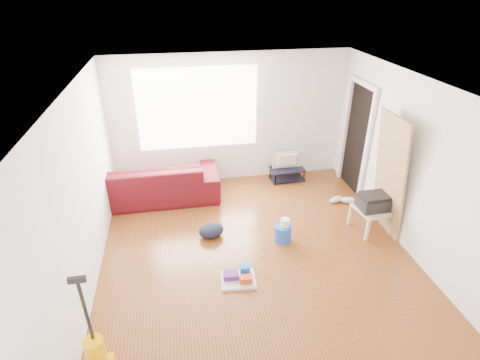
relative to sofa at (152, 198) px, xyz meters
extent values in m
cube|color=maroon|center=(1.57, -1.95, 0.00)|extent=(4.50, 5.00, 0.01)
cube|color=white|center=(1.57, -1.95, 2.50)|extent=(4.50, 5.00, 0.01)
cube|color=white|center=(1.57, 0.55, 1.25)|extent=(4.50, 0.01, 2.50)
cube|color=white|center=(1.57, -4.45, 1.25)|extent=(4.50, 0.01, 2.50)
cube|color=white|center=(-0.68, -1.95, 1.25)|extent=(0.01, 5.00, 2.50)
cube|color=white|center=(3.82, -1.95, 1.25)|extent=(0.01, 5.00, 2.50)
cube|color=white|center=(0.97, 0.53, 1.50)|extent=(2.20, 0.01, 1.50)
cube|color=white|center=(3.78, -0.70, 1.00)|extent=(0.06, 0.08, 2.00)
cube|color=white|center=(3.78, 0.20, 1.00)|extent=(0.06, 0.08, 2.00)
cube|color=white|center=(3.78, -0.25, 2.04)|extent=(0.06, 0.98, 0.08)
cube|color=black|center=(3.82, -0.25, 1.00)|extent=(0.01, 0.86, 1.98)
imported|color=#47090C|center=(0.00, 0.00, 0.00)|extent=(2.48, 0.97, 0.72)
cube|color=black|center=(2.69, 0.27, 0.03)|extent=(0.69, 0.43, 0.02)
cube|color=black|center=(2.69, 0.27, 0.24)|extent=(0.69, 0.43, 0.02)
cylinder|color=black|center=(2.40, 0.09, 0.12)|extent=(0.02, 0.02, 0.25)
cylinder|color=black|center=(2.37, 0.41, 0.12)|extent=(0.02, 0.02, 0.25)
cylinder|color=black|center=(3.00, 0.13, 0.12)|extent=(0.02, 0.02, 0.25)
cylinder|color=black|center=(2.98, 0.45, 0.12)|extent=(0.02, 0.02, 0.25)
imported|color=black|center=(2.69, 0.27, 0.42)|extent=(0.59, 0.08, 0.34)
cube|color=tan|center=(3.52, -1.62, 0.39)|extent=(0.58, 0.58, 0.05)
cube|color=tan|center=(3.34, -1.89, 0.18)|extent=(0.05, 0.05, 0.37)
cube|color=tan|center=(3.26, -1.44, 0.18)|extent=(0.05, 0.05, 0.37)
cube|color=tan|center=(3.79, -1.81, 0.18)|extent=(0.05, 0.05, 0.37)
cube|color=tan|center=(3.71, -1.36, 0.18)|extent=(0.05, 0.05, 0.37)
cube|color=black|center=(3.52, -1.62, 0.51)|extent=(0.48, 0.38, 0.20)
cube|color=black|center=(3.52, -1.62, 0.64)|extent=(0.44, 0.33, 0.05)
cylinder|color=blue|center=(2.05, -1.65, 0.00)|extent=(0.35, 0.35, 0.27)
cylinder|color=silver|center=(2.07, -1.65, 0.20)|extent=(0.14, 0.14, 0.12)
cube|color=silver|center=(1.21, -2.42, 0.02)|extent=(0.49, 0.41, 0.04)
cube|color=red|center=(1.30, -2.49, 0.08)|extent=(0.18, 0.12, 0.09)
cube|color=#511A7C|center=(1.12, -2.37, 0.07)|extent=(0.21, 0.16, 0.07)
cube|color=blue|center=(1.32, -2.32, 0.10)|extent=(0.14, 0.12, 0.13)
ellipsoid|color=black|center=(0.96, -1.36, 0.00)|extent=(0.47, 0.41, 0.22)
ellipsoid|color=silver|center=(3.32, -0.74, 0.06)|extent=(0.31, 0.21, 0.11)
ellipsoid|color=silver|center=(3.53, -0.80, 0.06)|extent=(0.30, 0.19, 0.11)
cylinder|color=#F5A800|center=(-0.43, -3.50, 0.35)|extent=(0.20, 0.20, 0.34)
cylinder|color=black|center=(-0.43, -3.47, 0.89)|extent=(0.04, 0.04, 0.73)
cube|color=black|center=(-0.43, -3.47, 1.28)|extent=(0.16, 0.04, 0.06)
cube|color=#996D4D|center=(3.70, -1.63, 0.00)|extent=(0.24, 0.78, 1.94)
camera|label=1|loc=(0.56, -6.18, 3.64)|focal=28.00mm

